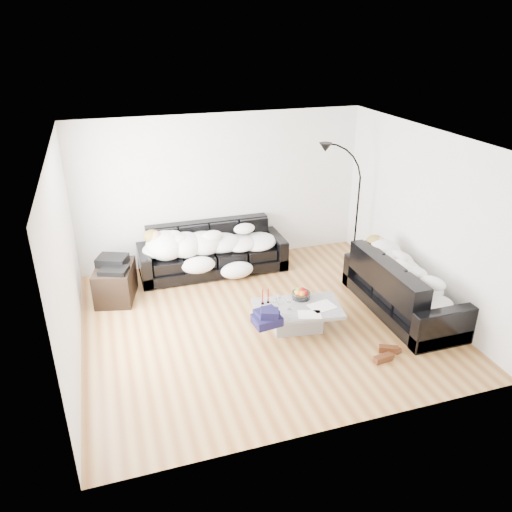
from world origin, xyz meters
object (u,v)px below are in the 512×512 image
object	(u,v)px
sofa_right	(404,286)
fruit_bowl	(301,293)
wine_glass_b	(275,304)
candle_left	(263,297)
stereo	(113,263)
av_cabinet	(115,283)
floor_lamp	(357,212)
shoes	(386,354)
wine_glass_a	(279,299)
sofa_back	(213,249)
sleeper_right	(406,273)
coffee_table	(297,318)
wine_glass_c	(289,304)
sleeper_back	(213,238)
candle_right	(268,296)

from	to	relation	value
sofa_right	fruit_bowl	distance (m)	1.54
wine_glass_b	candle_left	size ratio (longest dim) A/B	0.67
stereo	wine_glass_b	bearing A→B (deg)	-15.46
sofa_right	av_cabinet	xyz separation A→B (m)	(-4.02, 1.69, -0.15)
floor_lamp	fruit_bowl	bearing A→B (deg)	-122.24
shoes	candle_left	bearing A→B (deg)	140.73
wine_glass_a	wine_glass_b	size ratio (longest dim) A/B	0.97
sofa_right	wine_glass_a	size ratio (longest dim) A/B	13.77
candle_left	stereo	distance (m)	2.40
sofa_back	stereo	size ratio (longest dim) A/B	5.64
fruit_bowl	sleeper_right	bearing A→B (deg)	-8.87
coffee_table	wine_glass_c	distance (m)	0.30
wine_glass_c	shoes	distance (m)	1.41
coffee_table	stereo	bearing A→B (deg)	144.87
sleeper_back	candle_right	bearing A→B (deg)	-79.15
wine_glass_b	stereo	bearing A→B (deg)	141.73
sleeper_back	candle_right	xyz separation A→B (m)	(0.35, -1.85, -0.17)
sleeper_back	fruit_bowl	bearing A→B (deg)	-65.78
fruit_bowl	av_cabinet	distance (m)	2.89
sofa_back	shoes	bearing A→B (deg)	-63.45
candle_right	sofa_back	bearing A→B (deg)	100.57
sofa_right	candle_right	size ratio (longest dim) A/B	9.65
candle_right	av_cabinet	distance (m)	2.47
sleeper_right	av_cabinet	xyz separation A→B (m)	(-4.02, 1.69, -0.37)
sofa_back	sleeper_right	bearing A→B (deg)	-42.43
sleeper_right	coffee_table	bearing A→B (deg)	89.04
wine_glass_c	shoes	world-z (taller)	wine_glass_c
wine_glass_a	stereo	bearing A→B (deg)	144.88
sofa_back	wine_glass_b	xyz separation A→B (m)	(0.39, -2.09, 0.02)
candle_right	sleeper_back	bearing A→B (deg)	100.85
shoes	av_cabinet	size ratio (longest dim) A/B	0.54
sleeper_back	fruit_bowl	world-z (taller)	sleeper_back
sofa_back	wine_glass_c	distance (m)	2.24
sofa_back	candle_right	world-z (taller)	sofa_back
coffee_table	wine_glass_b	size ratio (longest dim) A/B	7.66
coffee_table	candle_right	bearing A→B (deg)	146.12
sofa_right	av_cabinet	size ratio (longest dim) A/B	2.64
coffee_table	floor_lamp	xyz separation A→B (m)	(1.75, 1.67, 0.80)
sofa_back	shoes	size ratio (longest dim) A/B	5.86
wine_glass_c	av_cabinet	world-z (taller)	av_cabinet
sofa_right	fruit_bowl	size ratio (longest dim) A/B	8.09
wine_glass_a	av_cabinet	bearing A→B (deg)	144.88
av_cabinet	candle_left	bearing A→B (deg)	-23.25
sleeper_right	coffee_table	xyz separation A→B (m)	(-1.66, 0.03, -0.46)
candle_left	shoes	size ratio (longest dim) A/B	0.55
sofa_back	coffee_table	bearing A→B (deg)	-71.76
candle_left	wine_glass_c	bearing A→B (deg)	-41.26
candle_left	candle_right	distance (m)	0.09
fruit_bowl	wine_glass_b	world-z (taller)	fruit_bowl
coffee_table	shoes	xyz separation A→B (m)	(0.85, -0.97, -0.13)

